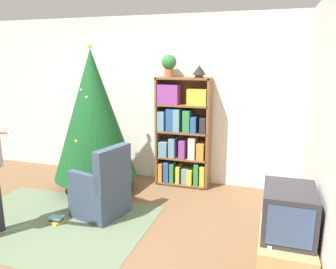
% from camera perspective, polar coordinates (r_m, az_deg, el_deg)
% --- Properties ---
extents(ground_plane, '(14.00, 14.00, 0.00)m').
position_cam_1_polar(ground_plane, '(3.79, -15.47, -18.36)').
color(ground_plane, brown).
extents(wall_back, '(8.00, 0.10, 2.60)m').
position_cam_1_polar(wall_back, '(5.35, -2.83, 6.10)').
color(wall_back, silver).
rests_on(wall_back, ground_plane).
extents(area_rug, '(2.34, 1.68, 0.01)m').
position_cam_1_polar(area_rug, '(4.34, -19.66, -14.35)').
color(area_rug, '#56664C').
rests_on(area_rug, ground_plane).
extents(bookshelf, '(0.82, 0.32, 1.68)m').
position_cam_1_polar(bookshelf, '(5.03, 2.54, 0.29)').
color(bookshelf, brown).
rests_on(bookshelf, ground_plane).
extents(tv_stand, '(0.47, 0.81, 0.41)m').
position_cam_1_polar(tv_stand, '(3.35, 19.65, -19.11)').
color(tv_stand, tan).
rests_on(tv_stand, ground_plane).
extents(television, '(0.44, 0.57, 0.44)m').
position_cam_1_polar(television, '(3.15, 20.25, -12.56)').
color(television, '#28282D').
rests_on(television, tv_stand).
extents(game_remote, '(0.04, 0.12, 0.02)m').
position_cam_1_polar(game_remote, '(3.03, 17.30, -17.88)').
color(game_remote, white).
rests_on(game_remote, tv_stand).
extents(christmas_tree, '(1.22, 1.22, 2.16)m').
position_cam_1_polar(christmas_tree, '(4.89, -12.87, 3.36)').
color(christmas_tree, '#4C3323').
rests_on(christmas_tree, ground_plane).
extents(armchair, '(0.69, 0.69, 0.92)m').
position_cam_1_polar(armchair, '(4.26, -11.34, -9.63)').
color(armchair, '#334256').
rests_on(armchair, ground_plane).
extents(potted_plant, '(0.22, 0.22, 0.33)m').
position_cam_1_polar(potted_plant, '(4.98, 0.18, 12.16)').
color(potted_plant, '#935B38').
rests_on(potted_plant, bookshelf).
extents(table_lamp, '(0.20, 0.20, 0.18)m').
position_cam_1_polar(table_lamp, '(4.86, 5.47, 11.03)').
color(table_lamp, '#473828').
rests_on(table_lamp, bookshelf).
extents(book_pile_near_tree, '(0.22, 0.16, 0.10)m').
position_cam_1_polar(book_pile_near_tree, '(4.74, -9.14, -10.68)').
color(book_pile_near_tree, orange).
rests_on(book_pile_near_tree, ground_plane).
extents(book_pile_by_chair, '(0.19, 0.18, 0.09)m').
position_cam_1_polar(book_pile_by_chair, '(4.32, -18.88, -13.89)').
color(book_pile_by_chair, gold).
rests_on(book_pile_by_chair, ground_plane).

